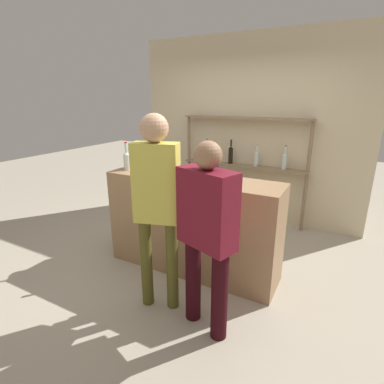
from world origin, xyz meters
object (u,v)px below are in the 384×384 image
Objects in this scene: counter_bottle_0 at (215,169)px; wine_glass at (199,169)px; counter_bottle_1 at (166,162)px; customer_center at (157,197)px; customer_right at (207,228)px; cork_jar at (167,165)px; counter_bottle_2 at (127,160)px; ice_bucket at (136,158)px.

wine_glass is at bearing 168.63° from counter_bottle_0.
counter_bottle_1 is 0.78m from customer_center.
customer_center reaches higher than customer_right.
customer_center is (0.40, -0.79, -0.09)m from cork_jar.
cork_jar is (0.46, 0.14, -0.04)m from counter_bottle_2.
counter_bottle_0 is 0.62m from counter_bottle_1.
customer_center is at bearing -63.51° from counter_bottle_1.
counter_bottle_1 is 2.18× the size of wine_glass.
customer_right reaches higher than counter_bottle_1.
counter_bottle_0 is 0.19m from wine_glass.
cork_jar is (0.44, -0.00, -0.04)m from ice_bucket.
counter_bottle_1 is 2.17× the size of cork_jar.
customer_center reaches higher than cork_jar.
customer_center reaches higher than ice_bucket.
customer_center is 0.53m from customer_right.
counter_bottle_2 is at bearing 81.77° from customer_right.
counter_bottle_2 is 1.09m from customer_center.
counter_bottle_1 is at bearing 9.42° from customer_center.
counter_bottle_0 is at bearing -16.35° from cork_jar.
customer_right is at bearing -41.40° from counter_bottle_1.
customer_right is (0.23, -0.66, -0.31)m from counter_bottle_0.
counter_bottle_1 is at bearing 172.81° from wine_glass.
customer_right is at bearing -58.84° from wine_glass.
counter_bottle_1 is 1.52× the size of ice_bucket.
wine_glass is (-0.19, 0.04, -0.03)m from counter_bottle_0.
counter_bottle_0 is 0.76m from customer_right.
counter_bottle_1 reaches higher than counter_bottle_2.
customer_right reaches higher than counter_bottle_2.
counter_bottle_2 is 0.14m from ice_bucket.
wine_glass is 0.86m from customer_right.
counter_bottle_0 is 2.29× the size of wine_glass.
wine_glass is 0.51m from cork_jar.
wine_glass is 0.10× the size of customer_right.
wine_glass is at bearing -7.19° from counter_bottle_1.
ice_bucket is 1.16m from customer_center.
ice_bucket is (-0.49, 0.11, -0.02)m from counter_bottle_1.
counter_bottle_0 reaches higher than counter_bottle_2.
customer_right reaches higher than ice_bucket.
counter_bottle_2 is 1.99× the size of wine_glass.
counter_bottle_2 is 0.18× the size of customer_center.
customer_center reaches higher than wine_glass.
counter_bottle_1 is at bearing -12.13° from ice_bucket.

